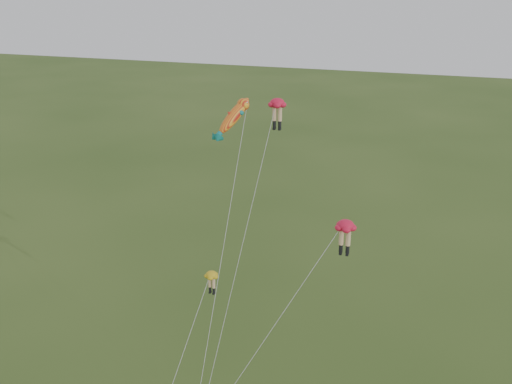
% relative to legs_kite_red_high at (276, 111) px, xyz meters
% --- Properties ---
extents(legs_kite_red_high, '(2.52, 11.43, 19.07)m').
position_rel_legs_kite_red_high_xyz_m(legs_kite_red_high, '(0.00, 0.00, 0.00)').
color(legs_kite_red_high, red).
rests_on(legs_kite_red_high, ground).
extents(legs_kite_red_mid, '(8.07, 6.62, 13.30)m').
position_rel_legs_kite_red_high_xyz_m(legs_kite_red_mid, '(6.14, -6.17, -5.61)').
color(legs_kite_red_mid, red).
rests_on(legs_kite_red_mid, ground).
extents(legs_kite_yellow, '(1.84, 7.54, 8.25)m').
position_rel_legs_kite_red_high_xyz_m(legs_kite_yellow, '(-2.67, -6.25, -10.61)').
color(legs_kite_yellow, gold).
rests_on(legs_kite_yellow, ground).
extents(fish_kite, '(2.35, 11.50, 19.56)m').
position_rel_legs_kite_red_high_xyz_m(fish_kite, '(-2.24, -2.29, -0.10)').
color(fish_kite, '#FFAC20').
rests_on(fish_kite, ground).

